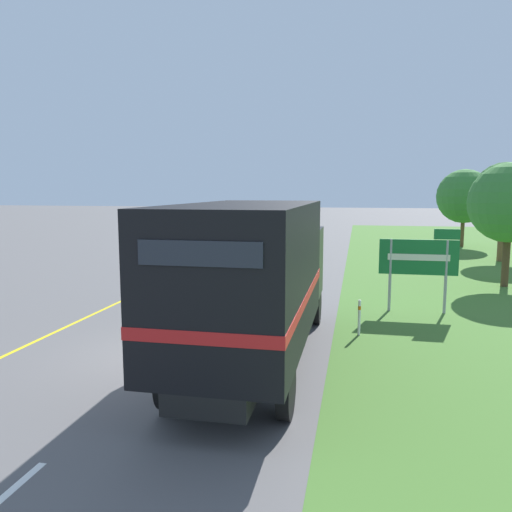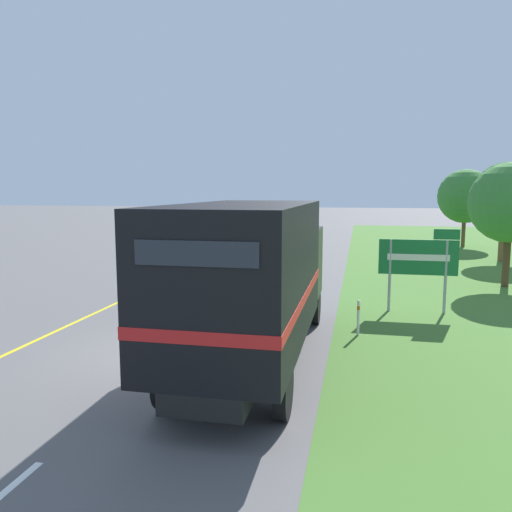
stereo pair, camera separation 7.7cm
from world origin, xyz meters
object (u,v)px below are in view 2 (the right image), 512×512
horse_trailer_truck (253,276)px  roadside_tree_near (510,203)px  delineator_post (358,317)px  roadside_tree_far (465,196)px  lead_car_white (254,239)px  roadside_tree_mid (506,193)px  highway_sign (420,259)px

horse_trailer_truck → roadside_tree_near: bearing=53.7°
horse_trailer_truck → delineator_post: horse_trailer_truck is taller
roadside_tree_near → roadside_tree_far: roadside_tree_far is taller
lead_car_white → roadside_tree_mid: 13.78m
lead_car_white → roadside_tree_near: bearing=-30.5°
roadside_tree_far → delineator_post: 23.76m
lead_car_white → delineator_post: size_ratio=4.77×
highway_sign → roadside_tree_near: roadside_tree_near is taller
horse_trailer_truck → roadside_tree_near: 13.44m
horse_trailer_truck → delineator_post: (2.24, 2.76, -1.48)m
lead_car_white → roadside_tree_near: size_ratio=0.93×
lead_car_white → horse_trailer_truck: bearing=-78.0°
roadside_tree_near → roadside_tree_mid: 7.86m
lead_car_white → roadside_tree_mid: roadside_tree_mid is taller
lead_car_white → roadside_tree_near: 13.75m
lead_car_white → delineator_post: bearing=-68.0°
roadside_tree_far → lead_car_white: bearing=-149.1°
horse_trailer_truck → roadside_tree_near: (7.92, 10.78, 1.33)m
roadside_tree_mid → highway_sign: bearing=-114.1°
highway_sign → roadside_tree_mid: size_ratio=0.50×
horse_trailer_truck → lead_car_white: size_ratio=1.82×
lead_car_white → roadside_tree_far: size_ratio=0.87×
highway_sign → roadside_tree_far: bearing=75.7°
horse_trailer_truck → highway_sign: size_ratio=3.13×
roadside_tree_mid → lead_car_white: bearing=-176.8°
roadside_tree_near → delineator_post: 10.22m
lead_car_white → highway_sign: (7.84, -11.95, 0.67)m
roadside_tree_mid → horse_trailer_truck: bearing=-117.9°
lead_car_white → delineator_post: 16.07m
lead_car_white → roadside_tree_mid: size_ratio=0.86×
highway_sign → delineator_post: bearing=-121.8°
roadside_tree_mid → delineator_post: (-7.50, -15.65, -3.13)m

